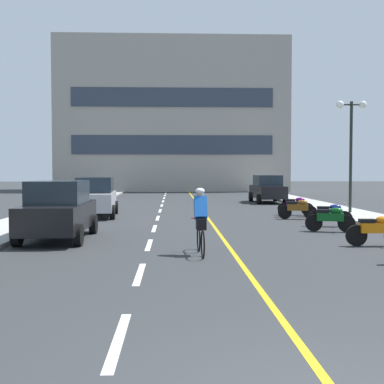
{
  "coord_description": "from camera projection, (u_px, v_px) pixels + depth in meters",
  "views": [
    {
      "loc": [
        -1.3,
        -4.22,
        2.14
      ],
      "look_at": [
        -0.32,
        21.62,
        1.01
      ],
      "focal_mm": 46.54,
      "sensor_mm": 36.0,
      "label": 1
    }
  ],
  "objects": [
    {
      "name": "lane_dash_4",
      "position": [
        158.0,
        218.0,
        22.25
      ],
      "size": [
        0.14,
        2.2,
        0.01
      ],
      "primitive_type": "cube",
      "color": "silver",
      "rests_on": "ground"
    },
    {
      "name": "lane_dash_1",
      "position": [
        140.0,
        274.0,
        10.27
      ],
      "size": [
        0.14,
        2.2,
        0.01
      ],
      "primitive_type": "cube",
      "color": "silver",
      "rests_on": "ground"
    },
    {
      "name": "motorcycle_7",
      "position": [
        296.0,
        205.0,
        23.63
      ],
      "size": [
        1.69,
        0.61,
        0.92
      ],
      "color": "black",
      "rests_on": "ground"
    },
    {
      "name": "motorcycle_3",
      "position": [
        376.0,
        229.0,
        14.01
      ],
      "size": [
        1.7,
        0.6,
        0.92
      ],
      "color": "black",
      "rests_on": "ground"
    },
    {
      "name": "centre_line_yellow",
      "position": [
        200.0,
        208.0,
        28.33
      ],
      "size": [
        0.12,
        66.0,
        0.01
      ],
      "primitive_type": "cube",
      "color": "gold",
      "rests_on": "ground"
    },
    {
      "name": "lane_dash_11",
      "position": [
        166.0,
        191.0,
        50.21
      ],
      "size": [
        0.14,
        2.2,
        0.01
      ],
      "primitive_type": "cube",
      "color": "silver",
      "rests_on": "ground"
    },
    {
      "name": "lane_dash_7",
      "position": [
        163.0,
        201.0,
        34.23
      ],
      "size": [
        0.14,
        2.2,
        0.01
      ],
      "primitive_type": "cube",
      "color": "silver",
      "rests_on": "ground"
    },
    {
      "name": "lane_dash_6",
      "position": [
        162.0,
        205.0,
        30.24
      ],
      "size": [
        0.14,
        2.2,
        0.01
      ],
      "primitive_type": "cube",
      "color": "silver",
      "rests_on": "ground"
    },
    {
      "name": "motorcycle_6",
      "position": [
        298.0,
        208.0,
        21.74
      ],
      "size": [
        1.69,
        0.62,
        0.92
      ],
      "color": "black",
      "rests_on": "ground"
    },
    {
      "name": "motorcycle_5",
      "position": [
        330.0,
        214.0,
        18.88
      ],
      "size": [
        1.69,
        0.61,
        0.92
      ],
      "color": "black",
      "rests_on": "ground"
    },
    {
      "name": "lane_dash_8",
      "position": [
        164.0,
        198.0,
        38.23
      ],
      "size": [
        0.14,
        2.2,
        0.01
      ],
      "primitive_type": "cube",
      "color": "silver",
      "rests_on": "ground"
    },
    {
      "name": "lane_dash_0",
      "position": [
        118.0,
        339.0,
        6.28
      ],
      "size": [
        0.14,
        2.2,
        0.01
      ],
      "primitive_type": "cube",
      "color": "silver",
      "rests_on": "ground"
    },
    {
      "name": "parked_car_far",
      "position": [
        267.0,
        189.0,
        32.84
      ],
      "size": [
        2.01,
        4.24,
        1.82
      ],
      "color": "black",
      "rests_on": "ground"
    },
    {
      "name": "motorcycle_4",
      "position": [
        331.0,
        218.0,
        17.28
      ],
      "size": [
        1.67,
        0.71,
        0.92
      ],
      "color": "black",
      "rests_on": "ground"
    },
    {
      "name": "lane_dash_9",
      "position": [
        165.0,
        195.0,
        42.22
      ],
      "size": [
        0.14,
        2.2,
        0.01
      ],
      "primitive_type": "cube",
      "color": "silver",
      "rests_on": "ground"
    },
    {
      "name": "curb_left",
      "position": [
        69.0,
        207.0,
        28.04
      ],
      "size": [
        2.4,
        72.0,
        0.12
      ],
      "primitive_type": "cube",
      "color": "#A8A8A3",
      "rests_on": "ground"
    },
    {
      "name": "lane_dash_5",
      "position": [
        160.0,
        211.0,
        26.25
      ],
      "size": [
        0.14,
        2.2,
        0.01
      ],
      "primitive_type": "cube",
      "color": "silver",
      "rests_on": "ground"
    },
    {
      "name": "curb_right",
      "position": [
        321.0,
        206.0,
        28.59
      ],
      "size": [
        2.4,
        72.0,
        0.12
      ],
      "primitive_type": "cube",
      "color": "#A8A8A3",
      "rests_on": "ground"
    },
    {
      "name": "lane_dash_2",
      "position": [
        149.0,
        245.0,
        14.27
      ],
      "size": [
        0.14,
        2.2,
        0.01
      ],
      "primitive_type": "cube",
      "color": "silver",
      "rests_on": "ground"
    },
    {
      "name": "lane_dash_3",
      "position": [
        154.0,
        228.0,
        18.26
      ],
      "size": [
        0.14,
        2.2,
        0.01
      ],
      "primitive_type": "cube",
      "color": "silver",
      "rests_on": "ground"
    },
    {
      "name": "cyclist_rider",
      "position": [
        201.0,
        220.0,
        12.62
      ],
      "size": [
        0.42,
        1.77,
        1.71
      ],
      "color": "black",
      "rests_on": "ground"
    },
    {
      "name": "street_lamp_mid",
      "position": [
        351.0,
        131.0,
        23.64
      ],
      "size": [
        1.46,
        0.36,
        5.32
      ],
      "color": "black",
      "rests_on": "curb_right"
    },
    {
      "name": "office_building",
      "position": [
        173.0,
        118.0,
        53.34
      ],
      "size": [
        23.59,
        9.03,
        15.53
      ],
      "color": "#9E998E",
      "rests_on": "ground"
    },
    {
      "name": "parked_car_near",
      "position": [
        59.0,
        210.0,
        15.33
      ],
      "size": [
        1.95,
        4.21,
        1.82
      ],
      "color": "black",
      "rests_on": "ground"
    },
    {
      "name": "lane_dash_10",
      "position": [
        166.0,
        193.0,
        46.21
      ],
      "size": [
        0.14,
        2.2,
        0.01
      ],
      "primitive_type": "cube",
      "color": "silver",
      "rests_on": "ground"
    },
    {
      "name": "parked_car_mid",
      "position": [
        95.0,
        197.0,
        22.89
      ],
      "size": [
        2.13,
        4.3,
        1.82
      ],
      "color": "black",
      "rests_on": "ground"
    },
    {
      "name": "ground_plane",
      "position": [
        199.0,
        212.0,
        25.32
      ],
      "size": [
        140.0,
        140.0,
        0.0
      ],
      "primitive_type": "plane",
      "color": "#2D3033"
    }
  ]
}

